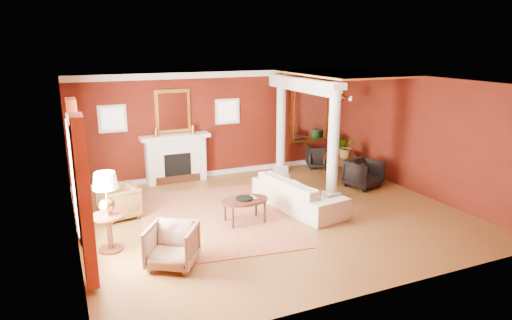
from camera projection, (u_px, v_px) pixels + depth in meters
name	position (u px, v px, depth m)	size (l,w,h in m)	color
ground	(273.00, 215.00, 10.02)	(8.00, 8.00, 0.00)	brown
room_shell	(274.00, 124.00, 9.51)	(8.04, 7.04, 2.92)	#56140B
fireplace	(176.00, 158.00, 12.29)	(1.85, 0.42, 1.29)	white
overmantel_mirror	(173.00, 111.00, 12.09)	(0.95, 0.07, 1.15)	gold
flank_window_left	(112.00, 119.00, 11.52)	(0.70, 0.07, 0.70)	white
flank_window_right	(227.00, 111.00, 12.73)	(0.70, 0.07, 0.70)	white
left_window	(79.00, 182.00, 7.61)	(0.21, 2.55, 2.60)	white
column_front	(333.00, 142.00, 10.59)	(0.36, 0.36, 2.80)	white
column_back	(281.00, 124.00, 12.98)	(0.36, 0.36, 2.80)	white
header_beam	(301.00, 85.00, 11.70)	(0.30, 3.20, 0.32)	white
amber_ceiling	(342.00, 74.00, 11.96)	(2.30, 3.40, 0.04)	#EB9945
dining_mirror	(310.00, 114.00, 13.82)	(1.30, 0.07, 1.70)	gold
chandelier	(342.00, 97.00, 12.18)	(0.60, 0.62, 0.75)	#A76A34
crown_trim	(218.00, 75.00, 12.37)	(8.00, 0.08, 0.16)	white
base_trim	(220.00, 172.00, 13.07)	(8.00, 0.08, 0.12)	white
rug	(213.00, 217.00, 9.85)	(3.01, 4.02, 0.02)	maroon
sofa	(299.00, 188.00, 10.32)	(2.44, 0.71, 0.96)	beige
armchair_leopard	(118.00, 201.00, 9.76)	(0.77, 0.72, 0.79)	black
armchair_stripe	(172.00, 244.00, 7.66)	(0.78, 0.73, 0.80)	tan
coffee_table	(245.00, 201.00, 9.50)	(1.02, 1.02, 0.51)	black
coffee_book	(247.00, 193.00, 9.48)	(0.18, 0.02, 0.25)	black
side_table	(107.00, 199.00, 8.08)	(0.59, 0.59, 1.48)	black
dining_table	(343.00, 162.00, 12.69)	(1.61, 0.57, 0.90)	black
dining_chair_near	(364.00, 172.00, 11.83)	(0.78, 0.73, 0.80)	black
dining_chair_far	(319.00, 155.00, 13.72)	(0.71, 0.67, 0.73)	black
green_urn	(335.00, 154.00, 13.86)	(0.40, 0.40, 0.96)	#143F1A
potted_plant	(346.00, 137.00, 12.52)	(0.55, 0.62, 0.48)	#26591E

